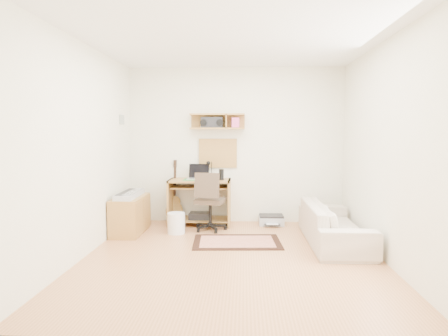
{
  "coord_description": "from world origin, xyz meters",
  "views": [
    {
      "loc": [
        0.15,
        -4.81,
        1.51
      ],
      "look_at": [
        -0.15,
        1.05,
        1.0
      ],
      "focal_mm": 32.34,
      "sensor_mm": 36.0,
      "label": 1
    }
  ],
  "objects_px": {
    "task_chair": "(210,201)",
    "sofa": "(334,217)",
    "cabinet": "(130,215)",
    "desk": "(200,202)",
    "printer": "(271,220)"
  },
  "relations": [
    {
      "from": "desk",
      "to": "sofa",
      "type": "relative_size",
      "value": 0.54
    },
    {
      "from": "sofa",
      "to": "desk",
      "type": "bearing_deg",
      "value": 62.47
    },
    {
      "from": "desk",
      "to": "cabinet",
      "type": "relative_size",
      "value": 1.11
    },
    {
      "from": "task_chair",
      "to": "sofa",
      "type": "bearing_deg",
      "value": -9.93
    },
    {
      "from": "cabinet",
      "to": "printer",
      "type": "distance_m",
      "value": 2.28
    },
    {
      "from": "task_chair",
      "to": "sofa",
      "type": "distance_m",
      "value": 1.88
    },
    {
      "from": "cabinet",
      "to": "sofa",
      "type": "xyz_separation_m",
      "value": [
        2.96,
        -0.43,
        0.08
      ]
    },
    {
      "from": "task_chair",
      "to": "sofa",
      "type": "height_order",
      "value": "task_chair"
    },
    {
      "from": "desk",
      "to": "printer",
      "type": "relative_size",
      "value": 2.48
    },
    {
      "from": "sofa",
      "to": "task_chair",
      "type": "bearing_deg",
      "value": 69.73
    },
    {
      "from": "cabinet",
      "to": "printer",
      "type": "bearing_deg",
      "value": 16.47
    },
    {
      "from": "cabinet",
      "to": "sofa",
      "type": "distance_m",
      "value": 2.99
    },
    {
      "from": "task_chair",
      "to": "sofa",
      "type": "xyz_separation_m",
      "value": [
        1.76,
        -0.65,
        -0.1
      ]
    },
    {
      "from": "desk",
      "to": "sofa",
      "type": "xyz_separation_m",
      "value": [
        1.96,
        -1.02,
        -0.02
      ]
    },
    {
      "from": "task_chair",
      "to": "sofa",
      "type": "relative_size",
      "value": 0.5
    }
  ]
}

